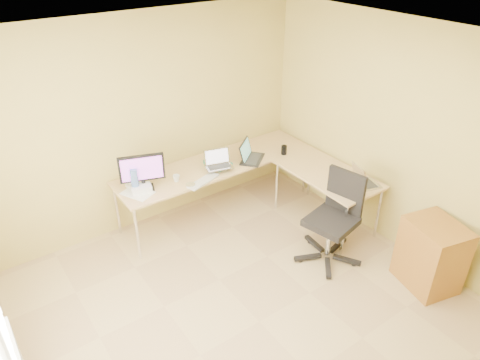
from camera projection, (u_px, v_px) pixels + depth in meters
floor at (259, 322)px, 4.31m from camera, size 4.50×4.50×0.00m
ceiling at (268, 55)px, 2.99m from camera, size 4.50×4.50×0.00m
wall_back at (147, 125)px, 5.23m from camera, size 4.50×0.00×4.50m
wall_right at (417, 148)px, 4.70m from camera, size 0.00×4.50×4.50m
desk_main at (218, 188)px, 5.78m from camera, size 2.65×0.70×0.73m
desk_return at (325, 198)px, 5.57m from camera, size 0.70×1.30×0.73m
monitor at (142, 172)px, 4.95m from camera, size 0.53×0.32×0.44m
book_stack at (218, 163)px, 5.54m from camera, size 0.25×0.33×0.05m
laptop_center at (219, 159)px, 5.35m from camera, size 0.38×0.32×0.21m
laptop_black at (252, 151)px, 5.62m from camera, size 0.49×0.47×0.25m
keyboard at (203, 181)px, 5.19m from camera, size 0.47×0.26×0.02m
mouse at (218, 165)px, 5.52m from camera, size 0.12×0.10×0.04m
mug at (176, 178)px, 5.19m from camera, size 0.11×0.11×0.08m
cd_stack at (191, 185)px, 5.10m from camera, size 0.11×0.11×0.03m
water_bottle at (135, 181)px, 4.93m from camera, size 0.11×0.11×0.29m
papers at (138, 193)px, 4.98m from camera, size 0.36×0.41×0.01m
white_box at (142, 189)px, 4.99m from camera, size 0.26×0.21×0.08m
desk_fan at (129, 174)px, 5.04m from camera, size 0.30×0.30×0.32m
black_cup at (284, 150)px, 5.79m from camera, size 0.09×0.09×0.12m
laptop_return at (367, 177)px, 5.08m from camera, size 0.40×0.35×0.22m
office_chair at (331, 223)px, 4.88m from camera, size 0.76×0.76×1.06m
cabinet at (431, 256)px, 4.60m from camera, size 0.59×0.67×0.80m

